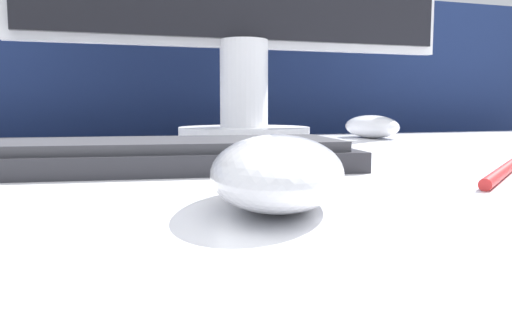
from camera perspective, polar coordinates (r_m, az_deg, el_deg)
partition_panel at (r=1.01m, az=-14.82°, el=-9.65°), size 5.00×0.03×1.00m
computer_mouse_near at (r=0.25m, az=2.44°, el=-1.26°), size 0.11×0.14×0.04m
keyboard at (r=0.42m, az=-19.85°, el=0.41°), size 0.46×0.17×0.02m
computer_mouse_far at (r=0.83m, az=13.05°, el=3.74°), size 0.07×0.12×0.04m
pen at (r=0.40m, az=26.30°, el=-1.25°), size 0.12×0.10×0.01m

